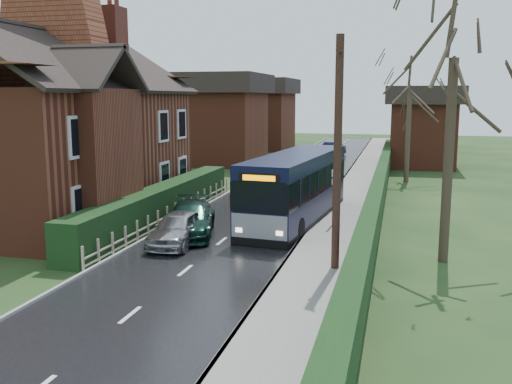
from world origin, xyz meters
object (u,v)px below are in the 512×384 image
(car_green, at_px, (190,219))
(telegraph_pole, at_px, (337,155))
(bus_stop_sign, at_px, (333,189))
(bus, at_px, (296,188))
(car_silver, at_px, (178,228))
(brick_house, at_px, (61,125))

(car_green, distance_m, telegraph_pole, 7.99)
(telegraph_pole, bearing_deg, bus_stop_sign, 82.44)
(bus, distance_m, car_silver, 6.52)
(car_green, relative_size, telegraph_pole, 0.62)
(bus, bearing_deg, bus_stop_sign, -22.17)
(bus, xyz_separation_m, car_green, (-3.80, -3.71, -0.86))
(brick_house, xyz_separation_m, telegraph_pole, (13.53, -5.64, -0.53))
(telegraph_pole, bearing_deg, car_silver, 147.65)
(car_silver, bearing_deg, telegraph_pole, -19.64)
(car_silver, xyz_separation_m, telegraph_pole, (6.30, -2.00, 3.18))
(car_silver, bearing_deg, car_green, 91.55)
(brick_house, height_order, telegraph_pole, brick_house)
(car_green, bearing_deg, telegraph_pole, -44.50)
(car_silver, relative_size, telegraph_pole, 0.51)
(bus, height_order, car_green, bus)
(brick_house, bearing_deg, telegraph_pole, -22.61)
(brick_house, relative_size, car_green, 3.10)
(bus, height_order, bus_stop_sign, bus)
(car_green, bearing_deg, bus, 29.07)
(car_silver, bearing_deg, bus_stop_sign, 36.18)
(car_silver, distance_m, telegraph_pole, 7.34)
(bus, xyz_separation_m, telegraph_pole, (2.60, -7.29, 2.30))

